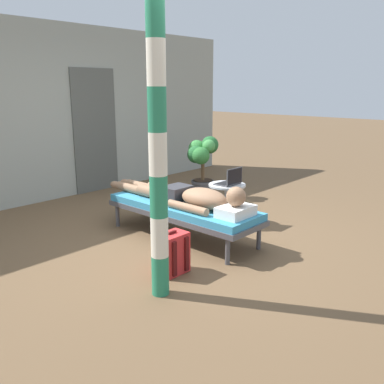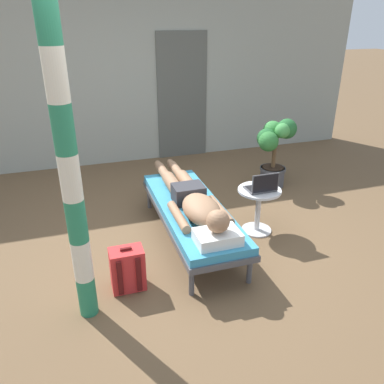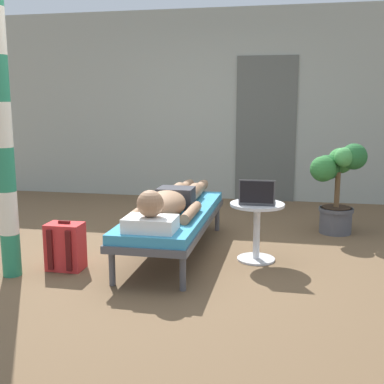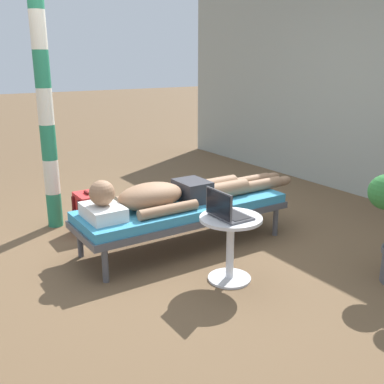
% 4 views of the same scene
% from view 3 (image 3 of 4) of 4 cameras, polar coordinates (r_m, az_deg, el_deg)
% --- Properties ---
extents(ground_plane, '(40.00, 40.00, 0.00)m').
position_cam_3_polar(ground_plane, '(4.55, -3.15, -7.40)').
color(ground_plane, brown).
extents(house_wall_back, '(7.60, 0.20, 2.70)m').
position_cam_3_polar(house_wall_back, '(7.14, 3.08, 10.11)').
color(house_wall_back, '#999E93').
rests_on(house_wall_back, ground).
extents(house_door_panel, '(0.84, 0.03, 2.04)m').
position_cam_3_polar(house_door_panel, '(6.97, 8.70, 7.28)').
color(house_door_panel, '#545651').
rests_on(house_door_panel, ground).
extents(lounge_chair, '(0.66, 1.98, 0.42)m').
position_cam_3_polar(lounge_chair, '(4.51, -2.17, -3.00)').
color(lounge_chair, '#4C4C51').
rests_on(lounge_chair, ground).
extents(person_reclining, '(0.53, 2.17, 0.32)m').
position_cam_3_polar(person_reclining, '(4.38, -2.46, -1.11)').
color(person_reclining, white).
rests_on(person_reclining, lounge_chair).
extents(side_table, '(0.48, 0.48, 0.52)m').
position_cam_3_polar(side_table, '(4.34, 7.66, -3.48)').
color(side_table, silver).
rests_on(side_table, ground).
extents(laptop, '(0.31, 0.24, 0.23)m').
position_cam_3_polar(laptop, '(4.24, 7.69, -0.68)').
color(laptop, '#4C4C51').
rests_on(laptop, side_table).
extents(backpack, '(0.30, 0.26, 0.42)m').
position_cam_3_polar(backpack, '(4.25, -14.69, -6.27)').
color(backpack, red).
rests_on(backpack, ground).
extents(potted_plant, '(0.59, 0.54, 0.98)m').
position_cam_3_polar(potted_plant, '(5.40, 16.71, 1.42)').
color(potted_plant, '#4C4C51').
rests_on(potted_plant, ground).
extents(porch_post, '(0.15, 0.15, 2.46)m').
position_cam_3_polar(porch_post, '(4.06, -21.51, 7.39)').
color(porch_post, '#267F59').
rests_on(porch_post, ground).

